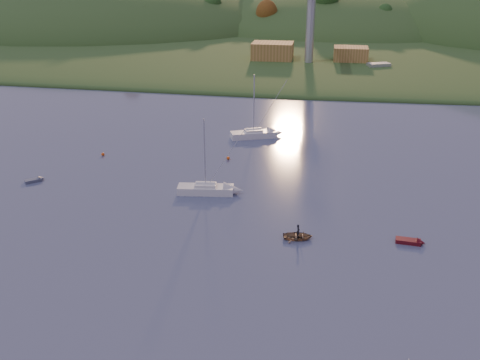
% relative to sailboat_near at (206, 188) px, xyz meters
% --- Properties ---
extents(far_shore, '(620.00, 220.00, 1.50)m').
position_rel_sailboat_near_xyz_m(far_shore, '(7.71, 191.46, -0.68)').
color(far_shore, '#2B461C').
rests_on(far_shore, ground).
extents(shore_slope, '(640.00, 150.00, 7.00)m').
position_rel_sailboat_near_xyz_m(shore_slope, '(7.71, 126.46, -0.68)').
color(shore_slope, '#2B461C').
rests_on(shore_slope, ground).
extents(hill_left, '(170.00, 140.00, 44.00)m').
position_rel_sailboat_near_xyz_m(hill_left, '(-82.29, 161.46, -0.68)').
color(hill_left, '#2B461C').
rests_on(hill_left, ground).
extents(hill_center, '(140.00, 120.00, 36.00)m').
position_rel_sailboat_near_xyz_m(hill_center, '(17.71, 171.46, -0.68)').
color(hill_center, '#2B461C').
rests_on(hill_center, ground).
extents(hillside_trees, '(280.00, 50.00, 32.00)m').
position_rel_sailboat_near_xyz_m(hillside_trees, '(7.71, 146.46, -0.68)').
color(hillside_trees, '#1B4A1A').
rests_on(hillside_trees, ground).
extents(wharf, '(42.00, 16.00, 2.40)m').
position_rel_sailboat_near_xyz_m(wharf, '(12.71, 83.46, 0.52)').
color(wharf, slate).
rests_on(wharf, ground).
extents(shed_west, '(11.00, 8.00, 4.80)m').
position_rel_sailboat_near_xyz_m(shed_west, '(-0.29, 84.46, 4.12)').
color(shed_west, olive).
rests_on(shed_west, wharf).
extents(shed_east, '(9.00, 7.00, 4.00)m').
position_rel_sailboat_near_xyz_m(shed_east, '(20.71, 85.46, 3.72)').
color(shed_east, olive).
rests_on(shed_east, wharf).
extents(dock_crane, '(3.20, 28.00, 20.30)m').
position_rel_sailboat_near_xyz_m(dock_crane, '(9.71, 79.86, 16.50)').
color(dock_crane, '#B7B7BC').
rests_on(dock_crane, wharf).
extents(sailboat_near, '(7.53, 3.00, 10.17)m').
position_rel_sailboat_near_xyz_m(sailboat_near, '(0.00, 0.00, 0.00)').
color(sailboat_near, white).
rests_on(sailboat_near, ground).
extents(sailboat_far, '(8.19, 5.04, 10.92)m').
position_rel_sailboat_near_xyz_m(sailboat_far, '(3.01, 24.19, 0.04)').
color(sailboat_far, white).
rests_on(sailboat_far, ground).
extents(canoe, '(3.58, 2.79, 0.68)m').
position_rel_sailboat_near_xyz_m(canoe, '(12.81, -10.40, -0.34)').
color(canoe, '#8D6E4D').
rests_on(canoe, ground).
extents(paddler, '(0.44, 0.60, 1.52)m').
position_rel_sailboat_near_xyz_m(paddler, '(12.81, -10.40, 0.08)').
color(paddler, black).
rests_on(paddler, ground).
extents(red_tender, '(3.22, 1.36, 1.07)m').
position_rel_sailboat_near_xyz_m(red_tender, '(25.37, -9.41, -0.46)').
color(red_tender, '#530B13').
rests_on(red_tender, ground).
extents(grey_dinghy, '(2.63, 2.44, 0.98)m').
position_rel_sailboat_near_xyz_m(grey_dinghy, '(-24.07, 0.23, -0.48)').
color(grey_dinghy, '#525A6C').
rests_on(grey_dinghy, ground).
extents(work_vessel, '(14.11, 9.34, 3.42)m').
position_rel_sailboat_near_xyz_m(work_vessel, '(27.77, 79.46, 0.54)').
color(work_vessel, slate).
rests_on(work_vessel, ground).
extents(buoy_1, '(0.50, 0.50, 0.50)m').
position_rel_sailboat_near_xyz_m(buoy_1, '(-19.06, 11.35, -0.43)').
color(buoy_1, '#F4530C').
rests_on(buoy_1, ground).
extents(buoy_2, '(0.50, 0.50, 0.50)m').
position_rel_sailboat_near_xyz_m(buoy_2, '(0.64, 12.88, -0.43)').
color(buoy_2, '#F4530C').
rests_on(buoy_2, ground).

